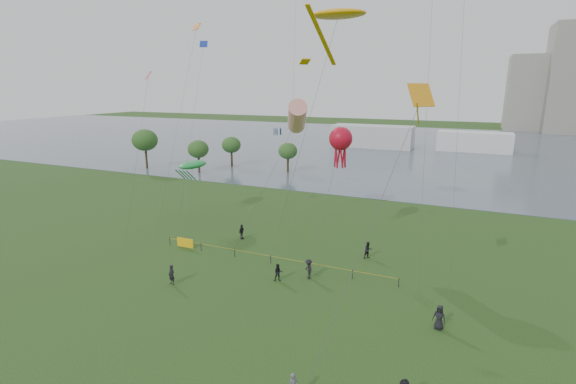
% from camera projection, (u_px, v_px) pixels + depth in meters
% --- Properties ---
extents(ground_plane, '(400.00, 400.00, 0.00)m').
position_uv_depth(ground_plane, '(227.00, 344.00, 27.38)').
color(ground_plane, '#193611').
extents(lake, '(400.00, 120.00, 0.08)m').
position_uv_depth(lake, '(418.00, 147.00, 116.05)').
color(lake, '#4F5D6C').
rests_on(lake, ground_plane).
extents(building_low, '(16.00, 18.00, 28.00)m').
position_uv_depth(building_low, '(530.00, 93.00, 160.37)').
color(building_low, gray).
rests_on(building_low, ground_plane).
extents(pavilion_left, '(22.00, 8.00, 6.00)m').
position_uv_depth(pavilion_left, '(372.00, 136.00, 115.58)').
color(pavilion_left, silver).
rests_on(pavilion_left, ground_plane).
extents(pavilion_right, '(18.00, 7.00, 5.00)m').
position_uv_depth(pavilion_right, '(474.00, 142.00, 108.18)').
color(pavilion_right, silver).
rests_on(pavilion_right, ground_plane).
extents(trees, '(32.64, 13.88, 8.05)m').
position_uv_depth(trees, '(196.00, 145.00, 83.79)').
color(trees, '#332817').
rests_on(trees, ground_plane).
extents(fence, '(24.07, 0.07, 1.05)m').
position_uv_depth(fence, '(216.00, 248.00, 42.11)').
color(fence, black).
rests_on(fence, ground_plane).
extents(spectator_a, '(0.96, 0.91, 1.56)m').
position_uv_depth(spectator_a, '(278.00, 273.00, 36.08)').
color(spectator_a, black).
rests_on(spectator_a, ground_plane).
extents(spectator_b, '(1.27, 1.31, 1.80)m').
position_uv_depth(spectator_b, '(308.00, 269.00, 36.52)').
color(spectator_b, black).
rests_on(spectator_b, ground_plane).
extents(spectator_c, '(0.45, 0.99, 1.67)m').
position_uv_depth(spectator_c, '(242.00, 232.00, 46.10)').
color(spectator_c, black).
rests_on(spectator_c, ground_plane).
extents(spectator_d, '(0.98, 0.76, 1.79)m').
position_uv_depth(spectator_d, '(439.00, 317.00, 28.89)').
color(spectator_d, black).
rests_on(spectator_d, ground_plane).
extents(spectator_f, '(0.70, 0.52, 1.73)m').
position_uv_depth(spectator_f, '(172.00, 275.00, 35.48)').
color(spectator_f, black).
rests_on(spectator_f, ground_plane).
extents(spectator_g, '(1.03, 1.03, 1.69)m').
position_uv_depth(spectator_g, '(368.00, 250.00, 40.86)').
color(spectator_g, black).
rests_on(spectator_g, ground_plane).
extents(kite_stingray, '(6.68, 10.10, 23.18)m').
position_uv_depth(kite_stingray, '(338.00, 15.00, 37.54)').
color(kite_stingray, '#3F3F42').
extents(kite_windsock, '(5.58, 10.56, 15.23)m').
position_uv_depth(kite_windsock, '(297.00, 117.00, 45.66)').
color(kite_windsock, '#3F3F42').
extents(kite_creature, '(6.61, 11.39, 7.33)m').
position_uv_depth(kite_creature, '(193.00, 165.00, 52.53)').
color(kite_creature, '#3F3F42').
extents(kite_octopus, '(2.33, 8.62, 12.59)m').
position_uv_depth(kite_octopus, '(341.00, 139.00, 41.26)').
color(kite_octopus, '#3F3F42').
extents(kite_delta, '(4.79, 9.77, 16.61)m').
position_uv_depth(kite_delta, '(416.00, 109.00, 23.55)').
color(kite_delta, '#3F3F42').
extents(small_kites, '(39.22, 14.59, 13.20)m').
position_uv_depth(small_kites, '(312.00, 4.00, 38.52)').
color(small_kites, '#1933B2').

